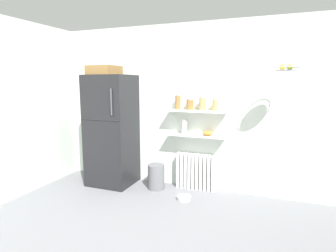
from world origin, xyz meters
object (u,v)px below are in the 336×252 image
(radiator, at_px, (196,172))
(storage_jar_0, at_px, (178,102))
(refrigerator, at_px, (112,128))
(pet_food_bowl, at_px, (184,198))
(shelf_bowl, at_px, (208,133))
(hanging_fruit_basket, at_px, (288,68))
(storage_jar_1, at_px, (190,104))
(storage_jar_2, at_px, (203,104))
(vase, at_px, (184,127))
(storage_jar_3, at_px, (215,105))
(trash_bin, at_px, (156,177))

(radiator, bearing_deg, storage_jar_0, -174.21)
(refrigerator, xyz_separation_m, radiator, (1.38, 0.24, -0.65))
(radiator, bearing_deg, pet_food_bowl, -94.82)
(shelf_bowl, xyz_separation_m, hanging_fruit_basket, (1.06, -0.34, 0.94))
(storage_jar_1, distance_m, shelf_bowl, 0.52)
(storage_jar_2, bearing_deg, vase, 180.00)
(storage_jar_3, distance_m, trash_bin, 1.48)
(storage_jar_2, distance_m, vase, 0.47)
(storage_jar_2, relative_size, trash_bin, 0.52)
(storage_jar_3, bearing_deg, radiator, 174.21)
(vase, xyz_separation_m, hanging_fruit_basket, (1.43, -0.34, 0.87))
(shelf_bowl, height_order, hanging_fruit_basket, hanging_fruit_basket)
(storage_jar_3, xyz_separation_m, pet_food_bowl, (-0.34, -0.44, -1.34))
(shelf_bowl, xyz_separation_m, trash_bin, (-0.78, -0.19, -0.73))
(trash_bin, bearing_deg, storage_jar_0, 32.79)
(storage_jar_3, bearing_deg, shelf_bowl, -180.00)
(storage_jar_2, bearing_deg, storage_jar_0, -180.00)
(shelf_bowl, bearing_deg, storage_jar_1, 180.00)
(storage_jar_3, xyz_separation_m, vase, (-0.49, -0.00, -0.36))
(storage_jar_2, height_order, trash_bin, storage_jar_2)
(radiator, distance_m, trash_bin, 0.64)
(shelf_bowl, height_order, pet_food_bowl, shelf_bowl)
(storage_jar_0, relative_size, shelf_bowl, 1.45)
(storage_jar_3, distance_m, pet_food_bowl, 1.45)
(vase, bearing_deg, pet_food_bowl, -70.85)
(storage_jar_0, relative_size, trash_bin, 0.59)
(storage_jar_0, distance_m, shelf_bowl, 0.67)
(refrigerator, bearing_deg, trash_bin, 1.66)
(storage_jar_0, bearing_deg, trash_bin, -147.21)
(pet_food_bowl, bearing_deg, refrigerator, 170.44)
(radiator, relative_size, hanging_fruit_basket, 1.82)
(storage_jar_1, xyz_separation_m, storage_jar_2, (0.20, -0.00, 0.02))
(storage_jar_0, bearing_deg, hanging_fruit_basket, -12.44)
(vase, bearing_deg, hanging_fruit_basket, -13.31)
(shelf_bowl, bearing_deg, storage_jar_0, -180.00)
(radiator, distance_m, pet_food_bowl, 0.54)
(storage_jar_0, height_order, storage_jar_2, storage_jar_0)
(refrigerator, distance_m, vase, 1.21)
(storage_jar_1, height_order, hanging_fruit_basket, hanging_fruit_basket)
(refrigerator, height_order, pet_food_bowl, refrigerator)
(refrigerator, xyz_separation_m, pet_food_bowl, (1.34, -0.23, -0.91))
(refrigerator, distance_m, hanging_fruit_basket, 2.79)
(storage_jar_1, relative_size, vase, 0.80)
(hanging_fruit_basket, bearing_deg, trash_bin, 175.35)
(storage_jar_3, height_order, hanging_fruit_basket, hanging_fruit_basket)
(vase, relative_size, trash_bin, 0.55)
(refrigerator, height_order, shelf_bowl, refrigerator)
(storage_jar_0, height_order, shelf_bowl, storage_jar_0)
(refrigerator, xyz_separation_m, trash_bin, (0.79, 0.02, -0.74))
(storage_jar_0, relative_size, storage_jar_1, 1.35)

